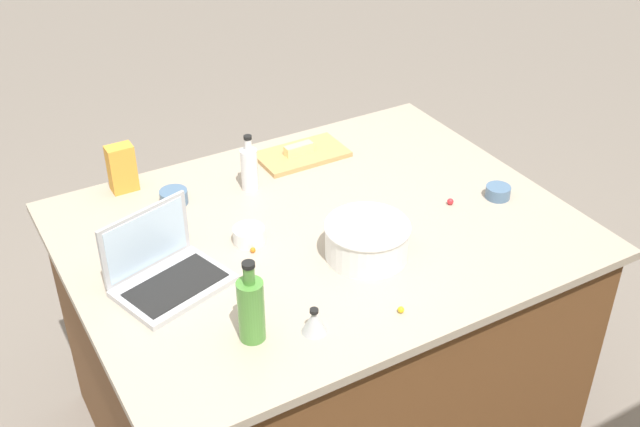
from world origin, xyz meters
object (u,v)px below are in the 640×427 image
Objects in this scene: bottle_vinegar at (249,168)px; candy_bag at (122,168)px; bottle_olive at (251,308)px; butter_stick_left at (299,149)px; cutting_board at (302,154)px; kitchen_timer at (314,321)px; ramekin_small at (498,192)px; ramekin_medium at (174,197)px; laptop at (164,270)px; mixing_bowl_large at (367,239)px; ramekin_wide at (249,235)px.

bottle_vinegar is 1.22× the size of candy_bag.
bottle_olive is 0.91m from candy_bag.
butter_stick_left is at bearing -125.83° from bottle_olive.
kitchen_timer is (0.44, 0.87, 0.03)m from cutting_board.
ramekin_medium reaches higher than ramekin_small.
mixing_bowl_large is (-0.58, 0.18, 0.01)m from laptop.
cutting_board is 0.53m from ramekin_medium.
bottle_olive is 0.77m from bottle_vinegar.
kitchen_timer is 0.45× the size of candy_bag.
bottle_olive is at bearing 109.25° from laptop.
bottle_vinegar is 0.63× the size of cutting_board.
mixing_bowl_large is at bearing 5.80° from ramekin_small.
bottle_olive is (0.46, 0.16, 0.04)m from mixing_bowl_large.
bottle_vinegar is 0.33m from ramekin_wide.
bottle_olive is 1.06m from ramekin_small.
mixing_bowl_large is at bearing 79.73° from butter_stick_left.
ramekin_medium is (-0.06, -0.74, -0.08)m from bottle_olive.
bottle_olive is (-0.12, 0.34, 0.05)m from laptop.
mixing_bowl_large is 1.07× the size of bottle_olive.
butter_stick_left is at bearing -116.24° from kitchen_timer.
ramekin_medium is at bearing -83.58° from kitchen_timer.
bottle_vinegar is at bearing -141.38° from laptop.
ramekin_small is at bearing 167.62° from ramekin_wide.
mixing_bowl_large reaches higher than butter_stick_left.
bottle_vinegar is 0.86m from ramekin_small.
butter_stick_left is at bearing -146.23° from laptop.
kitchen_timer reaches higher than ramekin_medium.
candy_bag is (0.65, -0.10, 0.08)m from cutting_board.
kitchen_timer is (0.43, 0.87, -0.00)m from butter_stick_left.
laptop is 0.84m from butter_stick_left.
kitchen_timer is (-0.09, 0.80, 0.01)m from ramekin_medium.
bottle_olive is 1.46× the size of candy_bag.
ramekin_small is (-0.44, 0.59, 0.01)m from cutting_board.
laptop reaches higher than kitchen_timer.
ramekin_medium is 0.81m from kitchen_timer.
kitchen_timer is (0.03, 0.47, 0.01)m from ramekin_wide.
butter_stick_left reaches higher than ramekin_medium.
bottle_vinegar is 2.19× the size of ramekin_medium.
candy_bag is (0.38, -0.21, 0.00)m from bottle_vinegar.
butter_stick_left is 0.52m from ramekin_medium.
laptop is at bearing 33.26° from cutting_board.
ramekin_medium is 0.21m from candy_bag.
butter_stick_left reaches higher than ramekin_wide.
candy_bag reaches higher than cutting_board.
ramekin_small is 0.90× the size of ramekin_medium.
kitchen_timer is at bearing 102.10° from candy_bag.
ramekin_medium is 0.94× the size of ramekin_wide.
mixing_bowl_large reaches higher than ramekin_wide.
mixing_bowl_large is at bearing 138.78° from ramekin_wide.
mixing_bowl_large is at bearing -161.07° from bottle_olive.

